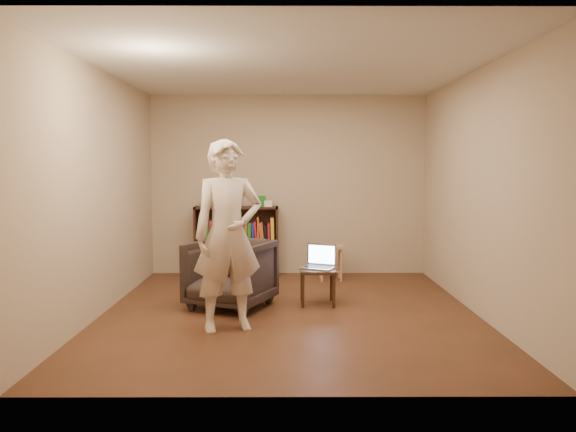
{
  "coord_description": "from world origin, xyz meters",
  "views": [
    {
      "loc": [
        -0.04,
        -5.96,
        1.57
      ],
      "look_at": [
        -0.01,
        0.35,
        1.02
      ],
      "focal_mm": 35.0,
      "sensor_mm": 36.0,
      "label": 1
    }
  ],
  "objects_px": {
    "bookshelf": "(237,245)",
    "side_table": "(318,275)",
    "person": "(228,236)",
    "stool": "(331,252)",
    "armchair": "(230,274)",
    "laptop": "(319,263)"
  },
  "relations": [
    {
      "from": "bookshelf",
      "to": "laptop",
      "type": "distance_m",
      "value": 2.0
    },
    {
      "from": "side_table",
      "to": "person",
      "type": "height_order",
      "value": "person"
    },
    {
      "from": "side_table",
      "to": "laptop",
      "type": "bearing_deg",
      "value": 71.85
    },
    {
      "from": "laptop",
      "to": "person",
      "type": "bearing_deg",
      "value": -107.08
    },
    {
      "from": "side_table",
      "to": "laptop",
      "type": "height_order",
      "value": "laptop"
    },
    {
      "from": "armchair",
      "to": "laptop",
      "type": "bearing_deg",
      "value": 35.91
    },
    {
      "from": "stool",
      "to": "person",
      "type": "bearing_deg",
      "value": -116.27
    },
    {
      "from": "armchair",
      "to": "stool",
      "type": "bearing_deg",
      "value": 74.89
    },
    {
      "from": "armchair",
      "to": "side_table",
      "type": "xyz_separation_m",
      "value": [
        0.98,
        0.15,
        -0.04
      ]
    },
    {
      "from": "stool",
      "to": "laptop",
      "type": "height_order",
      "value": "laptop"
    },
    {
      "from": "bookshelf",
      "to": "armchair",
      "type": "relative_size",
      "value": 1.44
    },
    {
      "from": "stool",
      "to": "side_table",
      "type": "relative_size",
      "value": 1.19
    },
    {
      "from": "person",
      "to": "stool",
      "type": "bearing_deg",
      "value": 44.16
    },
    {
      "from": "laptop",
      "to": "side_table",
      "type": "bearing_deg",
      "value": -83.88
    },
    {
      "from": "stool",
      "to": "person",
      "type": "distance_m",
      "value": 2.71
    },
    {
      "from": "person",
      "to": "armchair",
      "type": "bearing_deg",
      "value": 74.81
    },
    {
      "from": "side_table",
      "to": "laptop",
      "type": "xyz_separation_m",
      "value": [
        0.02,
        0.07,
        0.13
      ]
    },
    {
      "from": "person",
      "to": "side_table",
      "type": "bearing_deg",
      "value": 27.93
    },
    {
      "from": "person",
      "to": "bookshelf",
      "type": "bearing_deg",
      "value": 73.75
    },
    {
      "from": "side_table",
      "to": "person",
      "type": "bearing_deg",
      "value": -132.5
    },
    {
      "from": "bookshelf",
      "to": "side_table",
      "type": "height_order",
      "value": "bookshelf"
    },
    {
      "from": "bookshelf",
      "to": "laptop",
      "type": "bearing_deg",
      "value": -56.81
    }
  ]
}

